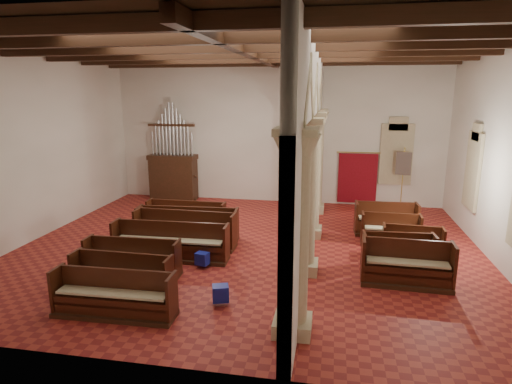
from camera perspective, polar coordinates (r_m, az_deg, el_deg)
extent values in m
plane|color=#9D2C22|center=(13.30, -1.02, -7.47)|extent=(14.00, 14.00, 0.00)
plane|color=#2F200F|center=(12.52, -1.14, 19.18)|extent=(14.00, 14.00, 0.00)
cube|color=white|center=(18.45, 2.64, 7.90)|extent=(14.00, 0.02, 6.00)
cube|color=white|center=(6.89, -10.99, -1.26)|extent=(14.00, 0.02, 6.00)
cube|color=white|center=(15.54, -27.41, 5.46)|extent=(0.02, 12.00, 6.00)
cube|color=white|center=(13.13, 30.53, 3.96)|extent=(0.02, 12.00, 6.00)
cube|color=#BFB28E|center=(8.96, 4.88, -17.29)|extent=(0.75, 0.75, 0.30)
cylinder|color=#BFB28E|center=(8.20, 5.12, -6.38)|extent=(0.56, 0.56, 3.30)
cube|color=#BFB28E|center=(11.64, 6.34, -9.85)|extent=(0.75, 0.75, 0.30)
cylinder|color=#BFB28E|center=(11.07, 6.57, -1.24)|extent=(0.56, 0.56, 3.30)
cube|color=#BFB28E|center=(14.45, 7.21, -5.24)|extent=(0.75, 0.75, 0.30)
cylinder|color=#BFB28E|center=(13.99, 7.42, 1.77)|extent=(0.56, 0.56, 3.30)
cube|color=#BFB28E|center=(17.32, 7.78, -2.15)|extent=(0.75, 0.75, 0.30)
cylinder|color=#BFB28E|center=(16.94, 7.97, 3.74)|extent=(0.56, 0.56, 3.30)
cube|color=white|center=(12.23, 7.46, 14.69)|extent=(0.25, 11.90, 1.93)
cube|color=#347554|center=(15.58, 27.06, 2.53)|extent=(0.03, 1.00, 2.20)
cube|color=#347554|center=(18.53, 18.17, 4.79)|extent=(1.00, 0.03, 2.20)
cube|color=#3C1F13|center=(19.40, -10.92, 1.66)|extent=(2.00, 0.80, 1.80)
cube|color=#3C1F13|center=(19.23, -11.05, 4.58)|extent=(2.10, 0.85, 0.20)
cube|color=#3D2513|center=(19.30, -8.51, -0.90)|extent=(0.46, 0.46, 0.09)
cube|color=#3D2513|center=(19.19, -8.56, 0.47)|extent=(0.22, 0.22, 1.04)
cube|color=#3D2513|center=(19.01, -8.69, 2.08)|extent=(0.50, 0.41, 0.18)
cube|color=maroon|center=(18.49, 13.36, 1.78)|extent=(1.60, 0.06, 2.10)
cylinder|color=gold|center=(18.30, 13.55, 5.14)|extent=(1.80, 0.04, 0.04)
cone|color=#3C1F13|center=(18.33, 18.66, -2.15)|extent=(0.39, 0.39, 0.13)
cylinder|color=gold|center=(18.06, 18.94, 1.60)|extent=(0.04, 0.04, 2.58)
cylinder|color=gold|center=(17.88, 19.22, 5.32)|extent=(0.20, 0.74, 0.03)
cube|color=navy|center=(17.93, 19.10, 3.61)|extent=(0.58, 0.16, 0.91)
cube|color=navy|center=(9.90, -4.75, -13.30)|extent=(0.44, 0.39, 0.36)
cube|color=#16209C|center=(11.87, -7.19, -8.80)|extent=(0.39, 0.34, 0.33)
cube|color=#153D94|center=(12.96, -7.02, -6.96)|extent=(0.31, 0.25, 0.30)
cylinder|color=white|center=(10.71, -24.02, -13.06)|extent=(0.87, 0.45, 0.09)
cylinder|color=white|center=(10.91, -17.80, -12.03)|extent=(0.88, 0.19, 0.09)
cube|color=#3C1F13|center=(10.02, -18.27, -15.13)|extent=(2.67, 0.73, 0.10)
cube|color=#3E110D|center=(9.86, -18.51, -13.90)|extent=(2.51, 0.44, 0.43)
cube|color=#3E110D|center=(9.93, -18.00, -12.12)|extent=(2.51, 0.12, 0.91)
cube|color=#3E110D|center=(10.47, -24.78, -11.39)|extent=(0.08, 0.58, 0.91)
cube|color=#3E110D|center=(9.29, -11.21, -13.52)|extent=(0.08, 0.58, 0.91)
cube|color=#C3B990|center=(9.76, -18.62, -12.63)|extent=(2.41, 0.40, 0.05)
cube|color=#3C1F13|center=(10.97, -17.33, -12.51)|extent=(2.46, 0.69, 0.09)
cube|color=#41150E|center=(10.82, -17.54, -11.39)|extent=(2.30, 0.41, 0.42)
cube|color=#41150E|center=(10.90, -17.10, -9.84)|extent=(2.30, 0.10, 0.88)
cube|color=#41150E|center=(11.36, -22.85, -9.36)|extent=(0.07, 0.56, 0.88)
cube|color=#41150E|center=(10.31, -11.50, -10.88)|extent=(0.07, 0.56, 0.88)
cube|color=#C3B990|center=(10.73, -17.63, -10.26)|extent=(2.21, 0.37, 0.05)
cube|color=#3C1F13|center=(11.86, -16.04, -10.41)|extent=(2.52, 0.73, 0.09)
cube|color=#461D0F|center=(11.73, -16.22, -9.33)|extent=(2.36, 0.45, 0.42)
cube|color=#461D0F|center=(11.82, -15.83, -7.90)|extent=(2.35, 0.14, 0.89)
cube|color=#461D0F|center=(12.27, -21.29, -7.53)|extent=(0.08, 0.57, 0.89)
cube|color=#461D0F|center=(11.22, -10.52, -8.75)|extent=(0.08, 0.57, 0.89)
cube|color=#C3B990|center=(11.64, -16.30, -8.26)|extent=(2.27, 0.41, 0.05)
cube|color=#3C1F13|center=(12.69, -11.28, -8.53)|extent=(3.37, 0.81, 0.10)
cube|color=#3D170D|center=(12.55, -11.42, -7.41)|extent=(3.21, 0.50, 0.46)
cube|color=#3D170D|center=(12.67, -11.09, -5.97)|extent=(3.20, 0.16, 0.97)
cube|color=#3D170D|center=(13.20, -18.02, -5.59)|extent=(0.09, 0.62, 0.97)
cube|color=#3D170D|center=(12.03, -4.02, -6.78)|extent=(0.09, 0.62, 0.97)
cube|color=#C3B990|center=(12.46, -11.48, -6.31)|extent=(3.08, 0.46, 0.05)
cube|color=#3C1F13|center=(13.62, -9.41, -6.92)|extent=(3.19, 0.80, 0.11)
cube|color=#380D0C|center=(13.47, -9.53, -5.83)|extent=(3.04, 0.48, 0.48)
cube|color=#380D0C|center=(13.61, -9.23, -4.45)|extent=(3.03, 0.13, 1.01)
cube|color=#380D0C|center=(14.05, -15.46, -4.21)|extent=(0.09, 0.64, 1.01)
cube|color=#380D0C|center=(13.03, -2.99, -5.10)|extent=(0.09, 0.64, 1.01)
cube|color=#C3B990|center=(13.39, -9.57, -4.76)|extent=(2.92, 0.43, 0.05)
cube|color=#3C1F13|center=(14.16, -9.07, -6.11)|extent=(3.32, 0.92, 0.10)
cube|color=#451E0E|center=(14.03, -9.18, -5.10)|extent=(3.15, 0.61, 0.46)
cube|color=#451E0E|center=(14.16, -8.90, -3.82)|extent=(3.13, 0.27, 0.97)
cube|color=#451E0E|center=(14.62, -15.08, -3.59)|extent=(0.11, 0.62, 0.97)
cube|color=#451E0E|center=(13.58, -2.70, -4.42)|extent=(0.11, 0.62, 0.97)
cube|color=#C3B990|center=(13.95, -9.22, -4.10)|extent=(3.02, 0.56, 0.05)
cube|color=#3C1F13|center=(15.43, -9.27, -4.52)|extent=(2.82, 0.66, 0.09)
cube|color=#421C0E|center=(15.32, -9.36, -3.69)|extent=(2.67, 0.39, 0.41)
cube|color=#421C0E|center=(15.44, -9.13, -2.67)|extent=(2.67, 0.09, 0.86)
cube|color=#421C0E|center=(15.82, -14.01, -2.52)|extent=(0.07, 0.54, 0.86)
cube|color=#421C0E|center=(14.92, -4.33, -3.10)|extent=(0.07, 0.54, 0.86)
cube|color=#C3B990|center=(15.26, -9.39, -2.88)|extent=(2.56, 0.35, 0.05)
cube|color=#3C1F13|center=(11.52, 19.27, -11.34)|extent=(2.20, 0.83, 0.11)
cube|color=#3C0E0C|center=(11.35, 19.43, -10.08)|extent=(2.04, 0.50, 0.49)
cube|color=#3C0E0C|center=(11.48, 19.35, -8.36)|extent=(2.03, 0.14, 1.03)
cube|color=#3C0E0C|center=(11.19, 14.09, -8.55)|extent=(0.10, 0.65, 1.03)
cube|color=#3C0E0C|center=(11.54, 24.70, -8.72)|extent=(0.10, 0.65, 1.03)
cube|color=#C3B990|center=(11.25, 19.54, -8.81)|extent=(1.96, 0.45, 0.05)
cube|color=#3C1F13|center=(12.41, 18.30, -9.50)|extent=(1.94, 0.79, 0.09)
cube|color=#3D1C0D|center=(12.27, 18.42, -8.46)|extent=(1.77, 0.49, 0.43)
cube|color=#3D1C0D|center=(12.39, 18.36, -7.07)|extent=(1.75, 0.18, 0.90)
cube|color=#3D1C0D|center=(12.15, 14.15, -7.20)|extent=(0.10, 0.57, 0.90)
cube|color=#3D1C0D|center=(12.42, 22.67, -7.39)|extent=(0.10, 0.57, 0.90)
cube|color=#C3B990|center=(12.19, 18.50, -7.42)|extent=(1.70, 0.45, 0.05)
cube|color=#3C1F13|center=(13.29, 20.01, -8.12)|extent=(1.72, 0.73, 0.09)
cube|color=#42110E|center=(13.16, 20.12, -7.17)|extent=(1.55, 0.45, 0.41)
cube|color=#42110E|center=(13.28, 20.05, -5.95)|extent=(1.53, 0.15, 0.86)
cube|color=#42110E|center=(13.03, 16.65, -6.06)|extent=(0.10, 0.55, 0.86)
cube|color=#42110E|center=(13.31, 23.59, -6.22)|extent=(0.10, 0.55, 0.86)
cube|color=#C3B990|center=(13.09, 20.20, -6.24)|extent=(1.49, 0.41, 0.05)
cube|color=#3C1F13|center=(14.23, 17.40, -6.50)|extent=(1.82, 0.69, 0.09)
cube|color=#431D0E|center=(14.10, 17.50, -5.57)|extent=(1.66, 0.41, 0.42)
cube|color=#431D0E|center=(14.23, 17.46, -4.40)|extent=(1.66, 0.10, 0.89)
cube|color=#431D0E|center=(14.00, 14.00, -4.47)|extent=(0.08, 0.57, 0.89)
cube|color=#431D0E|center=(14.23, 21.01, -4.68)|extent=(0.08, 0.57, 0.89)
cube|color=#C3B990|center=(14.03, 17.56, -4.66)|extent=(1.59, 0.37, 0.05)
cube|color=#3C1F13|center=(15.14, 16.83, -5.25)|extent=(2.07, 0.83, 0.10)
cube|color=#3F170D|center=(15.00, 16.92, -4.27)|extent=(1.90, 0.51, 0.47)
cube|color=#3F170D|center=(15.16, 16.89, -3.07)|extent=(1.89, 0.17, 0.99)
cube|color=#3F170D|center=(14.91, 13.20, -3.11)|extent=(0.10, 0.63, 0.99)
cube|color=#3F170D|center=(15.15, 20.65, -3.36)|extent=(0.10, 0.63, 0.99)
cube|color=#C3B990|center=(14.93, 16.99, -3.32)|extent=(1.83, 0.47, 0.05)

